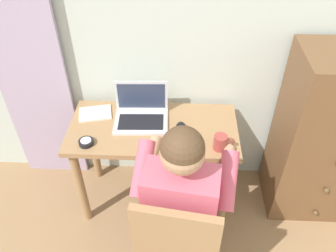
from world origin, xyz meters
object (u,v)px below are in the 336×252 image
at_px(chair, 178,240).
at_px(coffee_mug, 221,142).
at_px(person_seated, 184,191).
at_px(computer_mouse, 181,127).
at_px(dresser, 327,138).
at_px(desk, 154,141).
at_px(laptop, 141,113).
at_px(desk_clock, 86,142).
at_px(notebook_pad, 95,113).

distance_m(chair, coffee_mug, 0.60).
bearing_deg(person_seated, computer_mouse, 92.98).
xyz_separation_m(dresser, person_seated, (-0.93, -0.53, 0.07)).
height_order(desk, computer_mouse, computer_mouse).
xyz_separation_m(person_seated, laptop, (-0.28, 0.56, 0.08)).
bearing_deg(coffee_mug, person_seated, -124.67).
bearing_deg(desk, dresser, 2.57).
height_order(chair, coffee_mug, chair).
xyz_separation_m(dresser, laptop, (-1.22, 0.03, 0.15)).
bearing_deg(desk_clock, desk, 23.96).
relative_size(laptop, desk_clock, 3.89).
relative_size(desk, desk_clock, 11.94).
distance_m(dresser, computer_mouse, 0.97).
bearing_deg(desk, person_seated, -67.27).
relative_size(desk, laptop, 3.07).
bearing_deg(laptop, notebook_pad, 173.54).
bearing_deg(computer_mouse, coffee_mug, -32.30).
bearing_deg(dresser, laptop, 178.69).
height_order(chair, laptop, laptop).
bearing_deg(coffee_mug, desk, 157.44).
distance_m(computer_mouse, notebook_pad, 0.58).
xyz_separation_m(chair, desk_clock, (-0.57, 0.49, 0.22)).
relative_size(chair, person_seated, 0.74).
xyz_separation_m(laptop, notebook_pad, (-0.31, 0.04, -0.05)).
xyz_separation_m(chair, person_seated, (0.02, 0.18, 0.18)).
bearing_deg(desk_clock, chair, -40.80).
bearing_deg(laptop, person_seated, -63.19).
xyz_separation_m(desk, laptop, (-0.08, 0.08, 0.18)).
height_order(dresser, person_seated, dresser).
relative_size(computer_mouse, notebook_pad, 0.48).
bearing_deg(notebook_pad, dresser, -15.38).
bearing_deg(notebook_pad, chair, -66.58).
xyz_separation_m(chair, coffee_mug, (0.24, 0.49, 0.25)).
height_order(notebook_pad, coffee_mug, coffee_mug).
relative_size(dresser, computer_mouse, 12.36).
distance_m(desk_clock, coffee_mug, 0.80).
bearing_deg(computer_mouse, notebook_pad, 169.86).
distance_m(laptop, coffee_mug, 0.55).
height_order(computer_mouse, notebook_pad, computer_mouse).
height_order(chair, person_seated, person_seated).
bearing_deg(desk_clock, person_seated, -27.47).
bearing_deg(desk, chair, -74.95).
relative_size(computer_mouse, coffee_mug, 0.83).
xyz_separation_m(desk, notebook_pad, (-0.39, 0.11, 0.13)).
xyz_separation_m(notebook_pad, coffee_mug, (0.81, -0.29, 0.04)).
xyz_separation_m(dresser, notebook_pad, (-1.53, 0.06, 0.10)).
bearing_deg(computer_mouse, desk_clock, -161.80).
bearing_deg(notebook_pad, coffee_mug, -32.50).
bearing_deg(laptop, desk, -44.11).
relative_size(dresser, notebook_pad, 5.89).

